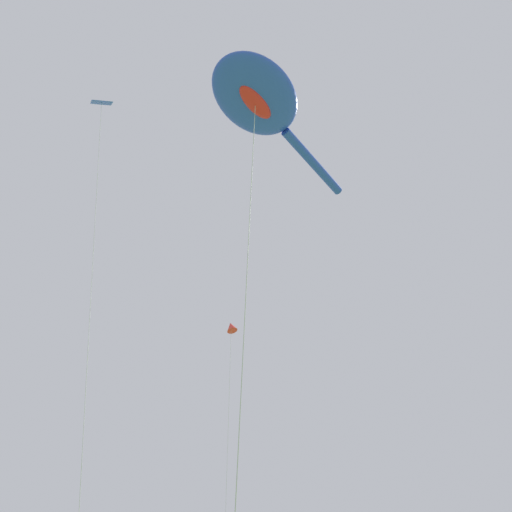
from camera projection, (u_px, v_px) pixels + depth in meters
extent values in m
ellipsoid|color=blue|center=(255.00, 96.00, 18.91)|extent=(4.08, 3.10, 1.13)
cylinder|color=blue|center=(313.00, 163.00, 21.21)|extent=(4.30, 0.49, 0.41)
ellipsoid|color=red|center=(255.00, 103.00, 18.58)|extent=(1.78, 0.76, 0.41)
cylinder|color=#B2B2B7|center=(245.00, 316.00, 13.31)|extent=(1.52, 2.07, 18.59)
cube|color=blue|center=(102.00, 103.00, 25.00)|extent=(1.09, 1.31, 1.08)
cylinder|color=#B2B2B7|center=(91.00, 287.00, 17.10)|extent=(3.32, 3.10, 24.47)
cone|color=red|center=(231.00, 327.00, 32.49)|extent=(1.12, 1.13, 0.82)
cylinder|color=#B2B2B7|center=(227.00, 472.00, 25.48)|extent=(0.95, 1.15, 19.59)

